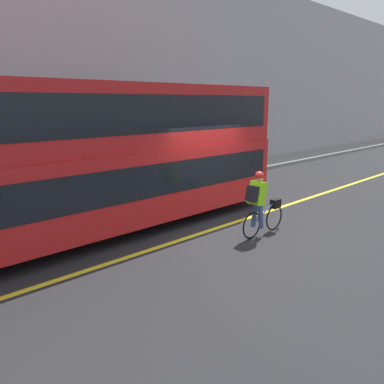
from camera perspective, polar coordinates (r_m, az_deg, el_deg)
name	(u,v)px	position (r m, az deg, el deg)	size (l,w,h in m)	color
ground_plane	(226,228)	(9.49, 5.23, -5.48)	(80.00, 80.00, 0.00)	#232326
road_center_line	(222,226)	(9.58, 4.57, -5.25)	(50.00, 0.14, 0.01)	yellow
sidewalk_curb	(116,190)	(13.36, -11.55, 0.29)	(60.00, 1.92, 0.15)	gray
building_facade	(93,66)	(14.02, -14.90, 18.00)	(60.00, 0.30, 8.54)	#9E9EA3
bus	(76,154)	(8.83, -17.25, 5.58)	(10.89, 2.59, 3.50)	black
cyclist_on_bike	(260,201)	(8.81, 10.32, -1.39)	(1.52, 0.32, 1.56)	black
trash_bin	(134,171)	(13.55, -8.80, 3.13)	(0.53, 0.53, 1.03)	#262628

